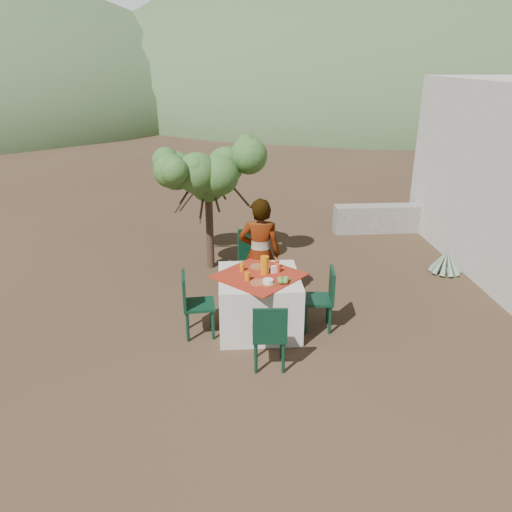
{
  "coord_description": "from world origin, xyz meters",
  "views": [
    {
      "loc": [
        0.05,
        -6.06,
        3.32
      ],
      "look_at": [
        0.48,
        0.08,
        0.86
      ],
      "focal_mm": 35.0,
      "sensor_mm": 36.0,
      "label": 1
    }
  ],
  "objects": [
    {
      "name": "chair_left",
      "position": [
        -0.35,
        -0.42,
        0.47
      ],
      "size": [
        0.42,
        0.42,
        0.84
      ],
      "rotation": [
        0.0,
        0.0,
        1.65
      ],
      "color": "black",
      "rests_on": "ground"
    },
    {
      "name": "plate_far",
      "position": [
        0.5,
        -0.07,
        0.77
      ],
      "size": [
        0.22,
        0.22,
        0.01
      ],
      "primitive_type": "cylinder",
      "color": "brown",
      "rests_on": "table"
    },
    {
      "name": "napkin_holder",
      "position": [
        0.68,
        -0.26,
        0.81
      ],
      "size": [
        0.08,
        0.07,
        0.09
      ],
      "primitive_type": "cube",
      "rotation": [
        0.0,
        0.0,
        0.39
      ],
      "color": "white",
      "rests_on": "table"
    },
    {
      "name": "person",
      "position": [
        0.55,
        0.3,
        0.8
      ],
      "size": [
        0.62,
        0.45,
        1.59
      ],
      "primitive_type": "imported",
      "rotation": [
        0.0,
        0.0,
        3.02
      ],
      "color": "#8C6651",
      "rests_on": "ground"
    },
    {
      "name": "jar_right",
      "position": [
        0.74,
        -0.09,
        0.81
      ],
      "size": [
        0.06,
        0.06,
        0.1
      ],
      "primitive_type": "cylinder",
      "color": "#BF4F21",
      "rests_on": "table"
    },
    {
      "name": "fruit_cluster",
      "position": [
        0.76,
        -0.58,
        0.8
      ],
      "size": [
        0.15,
        0.14,
        0.08
      ],
      "color": "#558530",
      "rests_on": "table"
    },
    {
      "name": "glass_near",
      "position": [
        0.33,
        -0.47,
        0.82
      ],
      "size": [
        0.07,
        0.07,
        0.11
      ],
      "primitive_type": "cylinder",
      "color": "orange",
      "rests_on": "table"
    },
    {
      "name": "jar_left",
      "position": [
        0.74,
        -0.24,
        0.82
      ],
      "size": [
        0.07,
        0.07,
        0.11
      ],
      "primitive_type": "cylinder",
      "color": "#BF4F21",
      "rests_on": "table"
    },
    {
      "name": "chair_near",
      "position": [
        0.54,
        -1.25,
        0.46
      ],
      "size": [
        0.4,
        0.4,
        0.82
      ],
      "rotation": [
        0.0,
        0.0,
        3.09
      ],
      "color": "black",
      "rests_on": "ground"
    },
    {
      "name": "hill_far_center",
      "position": [
        -4.0,
        52.0,
        0.0
      ],
      "size": [
        60.0,
        60.0,
        24.0
      ],
      "primitive_type": "ellipsoid",
      "color": "slate",
      "rests_on": "ground"
    },
    {
      "name": "bowl_plate",
      "position": [
        0.58,
        -0.59,
        0.77
      ],
      "size": [
        0.19,
        0.19,
        0.01
      ],
      "primitive_type": "cylinder",
      "color": "brown",
      "rests_on": "table"
    },
    {
      "name": "table",
      "position": [
        0.49,
        -0.32,
        0.38
      ],
      "size": [
        1.3,
        1.3,
        0.76
      ],
      "color": "beige",
      "rests_on": "ground"
    },
    {
      "name": "agave",
      "position": [
        3.69,
        1.27,
        0.19
      ],
      "size": [
        0.52,
        0.53,
        0.56
      ],
      "rotation": [
        0.0,
        0.0,
        0.36
      ],
      "color": "gray",
      "rests_on": "ground"
    },
    {
      "name": "hill_near_right",
      "position": [
        12.0,
        36.0,
        0.0
      ],
      "size": [
        48.0,
        48.0,
        20.0
      ],
      "primitive_type": "ellipsoid",
      "color": "#3F5932",
      "rests_on": "ground"
    },
    {
      "name": "stone_wall",
      "position": [
        3.6,
        3.4,
        0.28
      ],
      "size": [
        2.6,
        0.35,
        0.55
      ],
      "primitive_type": "cube",
      "color": "gray",
      "rests_on": "ground"
    },
    {
      "name": "chair_far",
      "position": [
        0.51,
        0.75,
        0.55
      ],
      "size": [
        0.55,
        0.55,
        0.99
      ],
      "rotation": [
        0.0,
        0.0,
        0.23
      ],
      "color": "black",
      "rests_on": "ground"
    },
    {
      "name": "shrub_tree",
      "position": [
        -0.11,
        1.84,
        1.52
      ],
      "size": [
        1.63,
        1.6,
        1.92
      ],
      "color": "#463223",
      "rests_on": "ground"
    },
    {
      "name": "hill_far_right",
      "position": [
        28.0,
        46.0,
        0.0
      ],
      "size": [
        36.0,
        36.0,
        14.0
      ],
      "primitive_type": "ellipsoid",
      "color": "slate",
      "rests_on": "ground"
    },
    {
      "name": "white_bowl",
      "position": [
        0.58,
        -0.59,
        0.8
      ],
      "size": [
        0.13,
        0.13,
        0.05
      ],
      "primitive_type": "cylinder",
      "color": "white",
      "rests_on": "bowl_plate"
    },
    {
      "name": "plate_near",
      "position": [
        0.46,
        -0.57,
        0.77
      ],
      "size": [
        0.21,
        0.21,
        0.01
      ],
      "primitive_type": "cylinder",
      "color": "brown",
      "rests_on": "table"
    },
    {
      "name": "chair_right",
      "position": [
        1.32,
        -0.37,
        0.46
      ],
      "size": [
        0.42,
        0.42,
        0.83
      ],
      "rotation": [
        0.0,
        0.0,
        4.61
      ],
      "color": "black",
      "rests_on": "ground"
    },
    {
      "name": "juice_pitcher",
      "position": [
        0.56,
        -0.29,
        0.88
      ],
      "size": [
        0.11,
        0.11,
        0.24
      ],
      "primitive_type": "cylinder",
      "color": "orange",
      "rests_on": "table"
    },
    {
      "name": "glass_far",
      "position": [
        0.28,
        -0.17,
        0.81
      ],
      "size": [
        0.06,
        0.06,
        0.1
      ],
      "primitive_type": "cylinder",
      "color": "orange",
      "rests_on": "table"
    },
    {
      "name": "ground",
      "position": [
        0.0,
        0.0,
        0.0
      ],
      "size": [
        160.0,
        160.0,
        0.0
      ],
      "primitive_type": "plane",
      "color": "#342617",
      "rests_on": "ground"
    }
  ]
}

